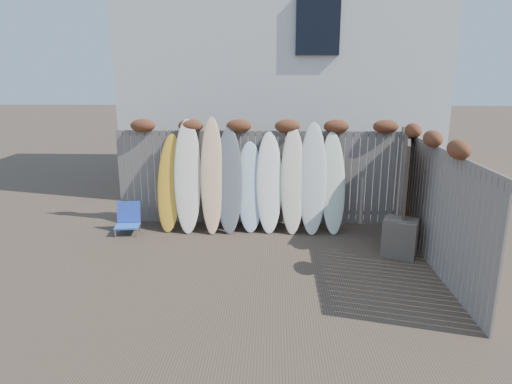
{
  "coord_description": "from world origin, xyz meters",
  "views": [
    {
      "loc": [
        0.32,
        -7.04,
        3.15
      ],
      "look_at": [
        0.0,
        1.2,
        1.0
      ],
      "focal_mm": 32.0,
      "sensor_mm": 36.0,
      "label": 1
    }
  ],
  "objects_px": {
    "beach_chair": "(128,219)",
    "lattice_panel": "(405,194)",
    "surfboard_0": "(170,183)",
    "wooden_crate": "(400,237)"
  },
  "relations": [
    {
      "from": "wooden_crate",
      "to": "surfboard_0",
      "type": "height_order",
      "value": "surfboard_0"
    },
    {
      "from": "beach_chair",
      "to": "lattice_panel",
      "type": "bearing_deg",
      "value": -4.59
    },
    {
      "from": "beach_chair",
      "to": "lattice_panel",
      "type": "xyz_separation_m",
      "value": [
        5.39,
        -0.43,
        0.7
      ]
    },
    {
      "from": "beach_chair",
      "to": "surfboard_0",
      "type": "height_order",
      "value": "surfboard_0"
    },
    {
      "from": "wooden_crate",
      "to": "lattice_panel",
      "type": "xyz_separation_m",
      "value": [
        0.19,
        0.57,
        0.66
      ]
    },
    {
      "from": "lattice_panel",
      "to": "surfboard_0",
      "type": "bearing_deg",
      "value": -173.43
    },
    {
      "from": "wooden_crate",
      "to": "surfboard_0",
      "type": "distance_m",
      "value": 4.61
    },
    {
      "from": "beach_chair",
      "to": "lattice_panel",
      "type": "distance_m",
      "value": 5.45
    },
    {
      "from": "beach_chair",
      "to": "wooden_crate",
      "type": "relative_size",
      "value": 0.93
    },
    {
      "from": "wooden_crate",
      "to": "beach_chair",
      "type": "bearing_deg",
      "value": 169.12
    }
  ]
}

